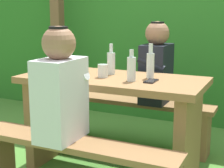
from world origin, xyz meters
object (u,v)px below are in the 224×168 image
at_px(person_white_shirt, 61,88).
at_px(person_black_coat, 156,66).
at_px(bottle_center, 150,64).
at_px(bottle_left, 131,68).
at_px(bottle_right, 111,62).
at_px(bench_far, 138,113).
at_px(drinking_glass, 103,71).
at_px(picnic_table, 112,108).
at_px(bench_near, 75,160).
at_px(cell_phone, 151,81).

height_order(person_white_shirt, person_black_coat, same).
distance_m(person_white_shirt, bottle_center, 0.75).
bearing_deg(bottle_left, person_white_shirt, -120.48).
bearing_deg(bottle_right, bench_far, 83.09).
distance_m(drinking_glass, bottle_left, 0.26).
bearing_deg(bottle_center, bottle_right, 175.90).
relative_size(picnic_table, bench_far, 1.00).
height_order(bench_far, bottle_right, bottle_right).
bearing_deg(bottle_center, picnic_table, -163.95).
bearing_deg(person_black_coat, bench_near, -98.44).
bearing_deg(bench_near, drinking_glass, 96.20).
distance_m(picnic_table, bench_far, 0.60).
bearing_deg(drinking_glass, bottle_left, -9.62).
height_order(person_black_coat, bottle_center, person_black_coat).
height_order(bench_far, bottle_left, bottle_left).
bearing_deg(bottle_right, bench_near, -85.22).
distance_m(drinking_glass, bottle_center, 0.36).
bearing_deg(person_black_coat, cell_phone, -75.30).
bearing_deg(bench_near, bottle_center, 66.79).
xyz_separation_m(bench_near, bottle_right, (-0.06, 0.67, 0.54)).
xyz_separation_m(bench_far, drinking_glass, (-0.06, -0.61, 0.49)).
bearing_deg(person_white_shirt, bottle_left, 59.52).
distance_m(person_black_coat, bottle_left, 0.65).
bearing_deg(person_white_shirt, bench_near, -2.06).
height_order(bottle_left, bottle_center, bottle_center).
bearing_deg(bench_near, person_black_coat, 81.56).
height_order(bench_near, cell_phone, cell_phone).
distance_m(picnic_table, bottle_left, 0.40).
bearing_deg(picnic_table, drinking_glass, -145.02).
distance_m(bench_near, bottle_center, 0.89).
distance_m(bench_far, drinking_glass, 0.78).
xyz_separation_m(person_black_coat, drinking_glass, (-0.23, -0.60, 0.03)).
relative_size(person_white_shirt, drinking_glass, 7.29).
relative_size(person_white_shirt, cell_phone, 5.14).
relative_size(picnic_table, person_black_coat, 1.95).
distance_m(bench_near, bench_far, 1.13).
height_order(person_white_shirt, bottle_center, person_white_shirt).
bearing_deg(bottle_center, bench_far, 119.65).
bearing_deg(picnic_table, bottle_right, 118.42).
height_order(picnic_table, cell_phone, cell_phone).
relative_size(person_white_shirt, bottle_right, 2.97).
distance_m(bench_near, person_white_shirt, 0.47).
height_order(bench_far, cell_phone, cell_phone).
distance_m(bench_far, cell_phone, 0.83).
distance_m(bench_far, bottle_right, 0.71).
relative_size(person_black_coat, bottle_right, 2.97).
bearing_deg(picnic_table, cell_phone, -8.27).
relative_size(bottle_left, bottle_center, 0.88).
xyz_separation_m(person_black_coat, bottle_right, (-0.22, -0.46, 0.08)).
distance_m(bench_near, bottle_right, 0.86).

